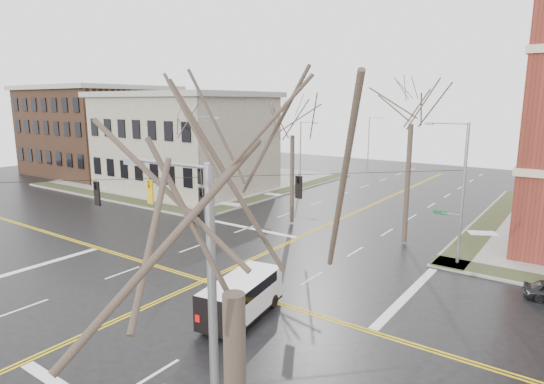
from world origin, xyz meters
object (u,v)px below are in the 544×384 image
Objects in this scene: signal_pole_nw at (200,162)px; tree_nw_far at (189,129)px; streetlight_north_b at (369,141)px; cargo_van at (244,294)px; streetlight_north_a at (301,152)px; tree_nw_near at (292,129)px; tree_ne at (411,116)px; signal_pole_ne at (460,190)px; tree_se at (233,264)px; signal_pole_se at (208,347)px.

signal_pole_nw is 4.56m from tree_nw_far.
streetlight_north_b reaches higher than cargo_van.
tree_nw_near is at bearing -61.03° from streetlight_north_a.
tree_nw_far reaches higher than streetlight_north_a.
tree_nw_near is at bearing 2.01° from tree_nw_far.
streetlight_north_b is at bearing 117.54° from tree_ne.
signal_pole_ne is 27.48m from streetlight_north_a.
signal_pole_nw is at bearing 135.20° from tree_se.
signal_pole_nw is 0.82× the size of tree_se.
signal_pole_nw is at bearing -92.32° from streetlight_north_a.
signal_pole_nw is 19.13m from tree_ne.
streetlight_north_a is (-21.97, 16.50, -0.48)m from signal_pole_ne.
streetlight_north_b is at bearing 110.27° from signal_pole_se.
streetlight_north_b is (-21.97, 36.50, -0.48)m from signal_pole_ne.
signal_pole_ne reaches higher than cargo_van.
tree_ne is at bearing 1.52° from tree_nw_far.
signal_pole_ne is 1.12× the size of streetlight_north_a.
tree_nw_far is at bearing 149.56° from signal_pole_nw.
signal_pole_nw is 35.30m from tree_se.
tree_ne is at bearing 0.93° from tree_nw_near.
streetlight_north_a is at bearing 118.97° from tree_nw_near.
tree_ne is (21.55, 0.57, 1.64)m from tree_nw_far.
streetlight_north_a is at bearing 107.68° from cargo_van.
signal_pole_nw is at bearing -30.44° from tree_nw_far.
tree_se is at bearing -60.77° from cargo_van.
signal_pole_ne is 25.07m from tree_se.
tree_ne is at bearing -62.46° from streetlight_north_b.
tree_nw_near is (11.67, 0.41, 0.36)m from tree_nw_far.
tree_nw_far is (-19.15, 15.45, 6.59)m from cargo_van.
cargo_van is at bearing -98.53° from tree_ne.
streetlight_north_a and streetlight_north_b have the same top height.
signal_pole_se is at bearing -64.26° from cargo_van.
tree_nw_near reaches higher than signal_pole_nw.
tree_se is at bearing -37.59° from signal_pole_se.
signal_pole_se reaches higher than streetlight_north_b.
streetlight_north_b is 0.75× the size of tree_nw_far.
cargo_van is at bearing -62.95° from streetlight_north_a.
signal_pole_ne is at bearing -58.95° from streetlight_north_b.
tree_nw_near is at bearing -179.07° from tree_ne.
signal_pole_nw and signal_pole_se have the same top height.
tree_se reaches higher than tree_nw_far.
tree_nw_near is at bearing -77.02° from streetlight_north_b.
tree_nw_near reaches higher than streetlight_north_a.
tree_nw_near is at bearing 121.25° from tree_se.
tree_nw_near is (7.90, -14.27, 3.65)m from streetlight_north_a.
tree_ne reaches higher than cargo_van.
cargo_van is at bearing -64.74° from tree_nw_near.
streetlight_north_a is at bearing 75.61° from tree_nw_far.
streetlight_north_a is at bearing 119.09° from signal_pole_se.
tree_nw_far is (-3.77, -34.68, 3.29)m from streetlight_north_b.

